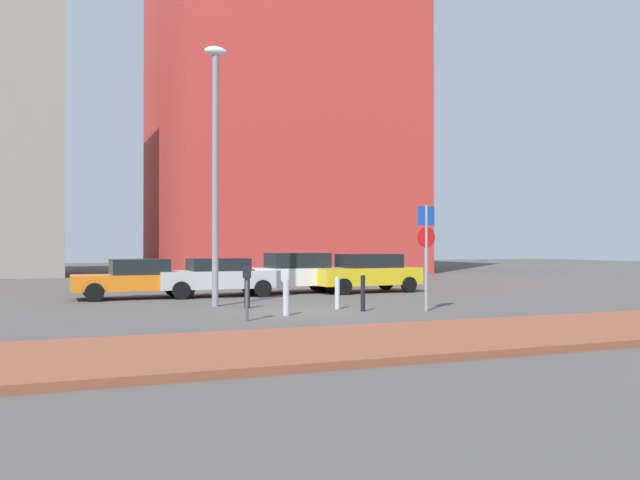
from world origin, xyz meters
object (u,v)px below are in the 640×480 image
parking_meter (247,286)px  traffic_bollard_far (363,293)px  parking_sign_post (426,244)px  parked_car_orange (138,278)px  traffic_bollard_edge (286,297)px  parked_car_yellow (367,272)px  parked_car_white (293,272)px  parked_car_silver (217,276)px  traffic_bollard_mid (337,293)px  street_lamp (215,156)px  traffic_bollard_near (247,292)px

parking_meter → traffic_bollard_far: 3.97m
parking_sign_post → traffic_bollard_far: (-1.77, 0.58, -1.42)m
parking_meter → traffic_bollard_far: bearing=16.3°
parked_car_orange → parking_sign_post: 10.73m
parked_car_orange → parking_meter: parked_car_orange is taller
parked_car_orange → traffic_bollard_edge: (2.96, -7.56, -0.24)m
parked_car_yellow → traffic_bollard_far: (-3.64, -7.09, -0.29)m
parked_car_white → parking_sign_post: (1.06, -8.44, 1.10)m
parked_car_silver → parked_car_yellow: bearing=-1.0°
parking_sign_post → traffic_bollard_edge: parking_sign_post is taller
parked_car_white → traffic_bollard_mid: size_ratio=4.50×
traffic_bollard_far → parking_sign_post: bearing=-18.1°
parked_car_orange → parked_car_white: (6.12, 0.57, 0.11)m
parking_sign_post → traffic_bollard_mid: 3.02m
parking_sign_post → parked_car_white: bearing=97.2°
parking_meter → traffic_bollard_edge: size_ratio=1.38×
parking_sign_post → street_lamp: size_ratio=0.38×
parked_car_silver → traffic_bollard_mid: 6.62m
parked_car_yellow → traffic_bollard_near: (-6.46, -4.86, -0.33)m
parked_car_silver → parking_meter: (-1.26, -8.31, 0.13)m
parked_car_silver → parked_car_yellow: parked_car_yellow is taller
parked_car_silver → street_lamp: size_ratio=0.54×
traffic_bollard_far → traffic_bollard_edge: bearing=-173.9°
parked_car_orange → parked_car_silver: parked_car_silver is taller
parked_car_white → parking_sign_post: parking_sign_post is taller
street_lamp → traffic_bollard_far: (3.59, -3.16, -4.20)m
parking_sign_post → traffic_bollard_edge: 4.47m
parking_meter → traffic_bollard_near: size_ratio=1.41×
traffic_bollard_mid → traffic_bollard_edge: traffic_bollard_edge is taller
parked_car_yellow → parking_sign_post: bearing=-103.7°
parked_car_yellow → parking_meter: 11.07m
traffic_bollard_mid → parking_meter: bearing=-148.8°
street_lamp → traffic_bollard_far: bearing=-41.3°
parked_car_yellow → street_lamp: 9.11m
parking_meter → traffic_bollard_mid: size_ratio=1.43×
parked_car_orange → traffic_bollard_far: bearing=-53.4°
parked_car_orange → parked_car_yellow: 9.05m
parked_car_orange → street_lamp: (1.82, -4.14, 3.99)m
parked_car_orange → parking_meter: bearing=-79.1°
parking_meter → parked_car_white: bearing=63.4°
parked_car_white → parked_car_orange: bearing=-174.7°
parking_meter → traffic_bollard_near: bearing=73.8°
traffic_bollard_mid → parked_car_yellow: bearing=56.8°
parked_car_silver → traffic_bollard_far: size_ratio=4.24×
parked_car_white → traffic_bollard_far: 7.90m
traffic_bollard_far → parking_meter: bearing=-163.7°
traffic_bollard_mid → traffic_bollard_far: 1.03m
parked_car_orange → street_lamp: 6.03m
parked_car_orange → traffic_bollard_mid: (5.02, -6.34, -0.25)m
parked_car_orange → street_lamp: size_ratio=0.56×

